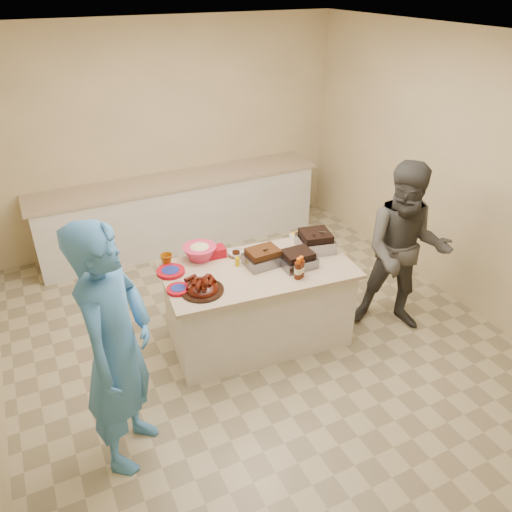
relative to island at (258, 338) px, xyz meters
name	(u,v)px	position (x,y,z in m)	size (l,w,h in m)	color
room	(257,339)	(-0.02, 0.00, 0.00)	(4.50, 5.00, 2.70)	beige
back_counter	(180,212)	(-0.02, 2.20, 0.45)	(3.60, 0.64, 0.90)	silver
island	(258,338)	(0.00, 0.00, 0.00)	(1.70, 0.89, 0.80)	silver
rib_platter	(202,291)	(-0.58, -0.12, 0.80)	(0.36, 0.36, 0.14)	#430D04
pulled_pork_tray	(263,264)	(0.07, 0.05, 0.80)	(0.33, 0.25, 0.10)	#47230F
brisket_tray	(297,266)	(0.33, -0.11, 0.80)	(0.30, 0.25, 0.09)	black
roasting_pan	(315,249)	(0.64, 0.07, 0.80)	(0.31, 0.31, 0.13)	gray
coleslaw_bowl	(200,258)	(-0.41, 0.39, 0.80)	(0.31, 0.31, 0.21)	#CC284F
sausage_plate	(261,254)	(0.14, 0.22, 0.80)	(0.29, 0.29, 0.05)	silver
mac_cheese_dish	(306,239)	(0.67, 0.29, 0.80)	(0.26, 0.19, 0.07)	yellow
bbq_bottle_a	(298,278)	(0.23, -0.30, 0.80)	(0.07, 0.07, 0.20)	#411608
bbq_bottle_b	(300,276)	(0.27, -0.29, 0.80)	(0.07, 0.07, 0.20)	#411608
mustard_bottle	(237,266)	(-0.15, 0.13, 0.80)	(0.04, 0.04, 0.11)	#D3AD00
sauce_bowl	(236,256)	(-0.09, 0.29, 0.80)	(0.15, 0.05, 0.15)	silver
plate_stack_large	(171,273)	(-0.73, 0.27, 0.80)	(0.25, 0.25, 0.03)	maroon
plate_stack_small	(178,291)	(-0.76, -0.03, 0.80)	(0.20, 0.20, 0.03)	maroon
plastic_cup	(167,264)	(-0.72, 0.42, 0.80)	(0.11, 0.10, 0.11)	#904D07
basket_stack	(216,256)	(-0.26, 0.37, 0.80)	(0.18, 0.14, 0.09)	maroon
guest_blue	(135,447)	(-1.41, -0.73, 0.00)	(0.69, 1.90, 0.45)	#4083C7
guest_gray	(393,323)	(1.34, -0.39, 0.00)	(0.83, 1.70, 0.64)	#474540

